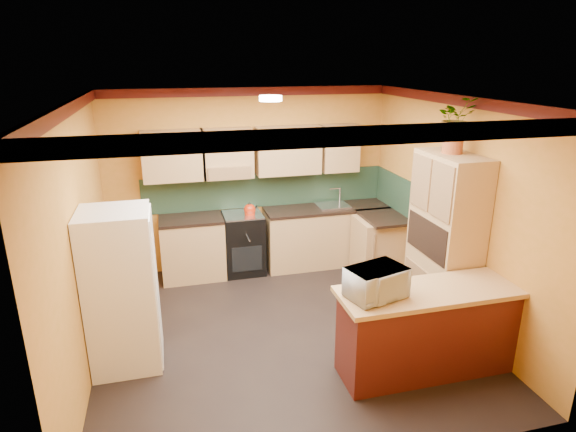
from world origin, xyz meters
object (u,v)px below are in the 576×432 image
Objects in this scene: base_cabinets_back at (284,240)px; fridge at (121,290)px; stove at (243,243)px; pantry at (444,243)px; microwave at (376,282)px; breakfast_bar at (428,333)px.

base_cabinets_back is 2.98m from fridge.
fridge is (-1.57, -1.97, 0.39)m from stove.
stove is at bearing 51.36° from fridge.
stove is 2.97m from pantry.
pantry is (3.60, -0.12, 0.20)m from fridge.
microwave reaches higher than base_cabinets_back.
pantry is at bearing -1.97° from fridge.
microwave is at bearing -86.41° from base_cabinets_back.
pantry is (1.40, -2.09, 0.61)m from base_cabinets_back.
microwave reaches higher than breakfast_bar.
microwave is (0.18, -2.89, 0.64)m from base_cabinets_back.
fridge is at bearing 142.70° from microwave.
breakfast_bar is (2.99, -0.92, -0.41)m from fridge.
breakfast_bar is 0.89m from microwave.
fridge reaches higher than stove.
base_cabinets_back is 2.59m from pantry.
stove is 0.54× the size of fridge.
pantry is 1.17m from breakfast_bar.
base_cabinets_back is 1.74× the size of pantry.
fridge is 0.94× the size of breakfast_bar.
breakfast_bar is at bearing -16.23° from microwave.
fridge is 0.81× the size of pantry.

